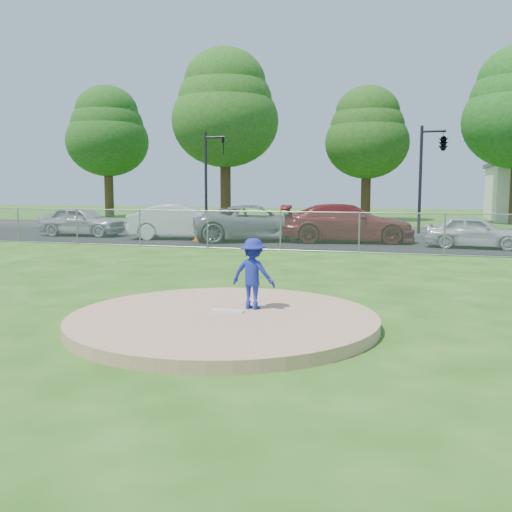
% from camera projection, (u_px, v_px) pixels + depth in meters
% --- Properties ---
extents(ground, '(120.00, 120.00, 0.00)m').
position_uv_depth(ground, '(323.00, 258.00, 19.50)').
color(ground, '#214F11').
rests_on(ground, ground).
extents(pitchers_mound, '(5.40, 5.40, 0.20)m').
position_uv_depth(pitchers_mound, '(223.00, 320.00, 9.97)').
color(pitchers_mound, tan).
rests_on(pitchers_mound, ground).
extents(pitching_rubber, '(0.60, 0.15, 0.04)m').
position_uv_depth(pitching_rubber, '(227.00, 311.00, 10.15)').
color(pitching_rubber, white).
rests_on(pitching_rubber, pitchers_mound).
extents(chain_link_fence, '(40.00, 0.06, 1.50)m').
position_uv_depth(chain_link_fence, '(332.00, 232.00, 21.31)').
color(chain_link_fence, gray).
rests_on(chain_link_fence, ground).
extents(parking_lot, '(50.00, 8.00, 0.01)m').
position_uv_depth(parking_lot, '(348.00, 241.00, 25.68)').
color(parking_lot, black).
rests_on(parking_lot, ground).
extents(street, '(60.00, 7.00, 0.01)m').
position_uv_depth(street, '(365.00, 230.00, 32.82)').
color(street, '#232326').
rests_on(street, ground).
extents(tree_far_left, '(6.72, 6.72, 10.74)m').
position_uv_depth(tree_far_left, '(107.00, 131.00, 46.79)').
color(tree_far_left, '#3A2915').
rests_on(tree_far_left, ground).
extents(tree_left, '(7.84, 7.84, 12.53)m').
position_uv_depth(tree_left, '(225.00, 108.00, 41.63)').
color(tree_left, '#372614').
rests_on(tree_left, ground).
extents(tree_center, '(6.16, 6.16, 9.84)m').
position_uv_depth(tree_center, '(367.00, 132.00, 41.86)').
color(tree_center, '#3A2315').
rests_on(tree_center, ground).
extents(traffic_signal_left, '(1.28, 0.20, 5.60)m').
position_uv_depth(traffic_signal_left, '(210.00, 171.00, 33.00)').
color(traffic_signal_left, black).
rests_on(traffic_signal_left, ground).
extents(traffic_signal_center, '(1.42, 2.48, 5.60)m').
position_uv_depth(traffic_signal_center, '(441.00, 145.00, 29.25)').
color(traffic_signal_center, black).
rests_on(traffic_signal_center, ground).
extents(pitcher, '(0.89, 0.59, 1.29)m').
position_uv_depth(pitcher, '(253.00, 274.00, 10.38)').
color(pitcher, navy).
rests_on(pitcher, pitchers_mound).
extents(traffic_cone, '(0.33, 0.33, 0.63)m').
position_uv_depth(traffic_cone, '(197.00, 234.00, 25.77)').
color(traffic_cone, '#FF5F0D').
rests_on(traffic_cone, parking_lot).
extents(parked_car_silver, '(4.41, 1.91, 1.48)m').
position_uv_depth(parked_car_silver, '(81.00, 221.00, 28.61)').
color(parked_car_silver, '#ABABB0').
rests_on(parked_car_silver, parking_lot).
extents(parked_car_white, '(5.19, 2.79, 1.62)m').
position_uv_depth(parked_car_white, '(182.00, 222.00, 26.76)').
color(parked_car_white, silver).
rests_on(parked_car_white, parking_lot).
extents(parked_car_gray, '(6.41, 4.73, 1.62)m').
position_uv_depth(parked_car_gray, '(257.00, 223.00, 25.89)').
color(parked_car_gray, gray).
rests_on(parked_car_gray, parking_lot).
extents(parked_car_darkred, '(6.14, 3.30, 1.69)m').
position_uv_depth(parked_car_darkred, '(347.00, 223.00, 25.19)').
color(parked_car_darkred, maroon).
rests_on(parked_car_darkred, parking_lot).
extents(parked_car_pearl, '(3.95, 1.92, 1.30)m').
position_uv_depth(parked_car_pearl, '(475.00, 232.00, 22.74)').
color(parked_car_pearl, silver).
rests_on(parked_car_pearl, parking_lot).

